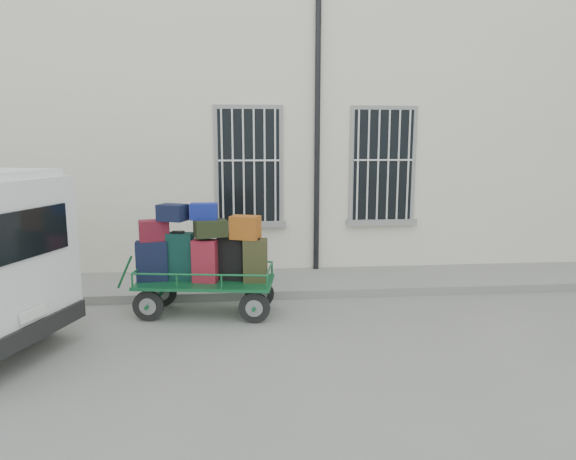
{
  "coord_description": "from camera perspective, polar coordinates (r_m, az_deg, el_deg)",
  "views": [
    {
      "loc": [
        -0.58,
        -7.24,
        2.73
      ],
      "look_at": [
        0.19,
        1.0,
        1.3
      ],
      "focal_mm": 32.0,
      "sensor_mm": 36.0,
      "label": 1
    }
  ],
  "objects": [
    {
      "name": "sidewalk",
      "position": [
        9.82,
        -1.78,
        -5.87
      ],
      "size": [
        24.0,
        1.7,
        0.15
      ],
      "primitive_type": "cube",
      "color": "gray",
      "rests_on": "ground"
    },
    {
      "name": "luggage_cart",
      "position": [
        8.19,
        -9.44,
        -3.15
      ],
      "size": [
        2.55,
        1.26,
        1.78
      ],
      "rotation": [
        0.0,
        0.0,
        -0.15
      ],
      "color": "black",
      "rests_on": "ground"
    },
    {
      "name": "ground",
      "position": [
        7.76,
        -0.74,
        -10.79
      ],
      "size": [
        80.0,
        80.0,
        0.0
      ],
      "primitive_type": "plane",
      "color": "slate",
      "rests_on": "ground"
    },
    {
      "name": "building",
      "position": [
        12.75,
        -2.79,
        11.02
      ],
      "size": [
        24.0,
        5.15,
        6.0
      ],
      "color": "beige",
      "rests_on": "ground"
    }
  ]
}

